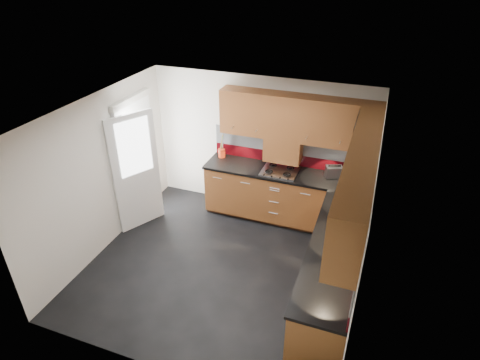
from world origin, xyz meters
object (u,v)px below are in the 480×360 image
at_px(toaster, 334,172).
at_px(food_processor, 346,195).
at_px(gas_hob, 280,171).
at_px(utensil_pot, 222,152).

xyz_separation_m(toaster, food_processor, (0.28, -0.71, 0.04)).
xyz_separation_m(gas_hob, food_processor, (1.13, -0.57, 0.11)).
height_order(toaster, food_processor, food_processor).
xyz_separation_m(utensil_pot, food_processor, (2.23, -0.75, 0.03)).
relative_size(gas_hob, utensil_pot, 1.33).
distance_m(gas_hob, food_processor, 1.27).
bearing_deg(gas_hob, food_processor, -26.61).
relative_size(utensil_pot, toaster, 1.44).
height_order(utensil_pot, toaster, utensil_pot).
distance_m(gas_hob, toaster, 0.87).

